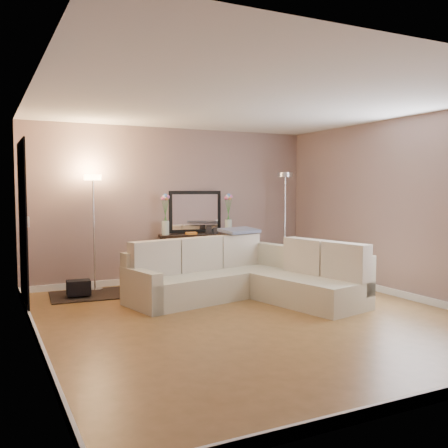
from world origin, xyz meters
name	(u,v)px	position (x,y,z in m)	size (l,w,h in m)	color
floor	(253,318)	(0.00, 0.00, -0.01)	(5.00, 5.50, 0.01)	olive
ceiling	(253,103)	(0.00, 0.00, 2.60)	(5.00, 5.50, 0.01)	white
wall_back	(174,205)	(0.00, 2.76, 1.30)	(5.00, 0.02, 2.60)	gray
wall_front	(442,228)	(0.00, -2.76, 1.30)	(5.00, 0.02, 2.60)	gray
wall_left	(32,217)	(-2.51, 0.00, 1.30)	(0.02, 5.50, 2.60)	gray
wall_right	(406,208)	(2.51, 0.00, 1.30)	(0.02, 5.50, 2.60)	gray
baseboard_back	(175,278)	(0.00, 2.73, 0.05)	(5.00, 0.03, 0.10)	white
baseboard_front	(434,396)	(0.00, -2.73, 0.05)	(5.00, 0.03, 0.10)	white
baseboard_left	(38,340)	(-2.48, 0.00, 0.05)	(0.03, 5.50, 0.10)	white
baseboard_right	(402,294)	(2.48, 0.00, 0.05)	(0.03, 5.50, 0.10)	white
doorway	(23,226)	(-2.48, 1.70, 1.10)	(0.02, 1.20, 2.20)	black
switch_plate	(28,222)	(-2.48, 0.85, 1.20)	(0.02, 0.08, 0.12)	white
sectional_sofa	(244,277)	(0.38, 0.94, 0.32)	(2.92, 2.48, 0.87)	beige
throw_blanket	(239,230)	(0.68, 1.63, 0.92)	(0.62, 0.36, 0.05)	slate
console_table	(193,255)	(0.27, 2.54, 0.46)	(1.35, 0.52, 0.81)	black
leaning_mirror	(195,212)	(0.37, 2.70, 1.18)	(0.93, 0.16, 0.73)	black
table_decor	(198,232)	(0.34, 2.49, 0.84)	(0.56, 0.16, 0.13)	orange
flower_vase_left	(165,218)	(-0.20, 2.60, 1.10)	(0.16, 0.14, 0.69)	silver
flower_vase_right	(228,216)	(0.90, 2.46, 1.10)	(0.16, 0.14, 0.69)	silver
floor_lamp_lit	(93,209)	(-1.41, 2.49, 1.26)	(0.27, 0.27, 1.79)	silver
floor_lamp_unlit	(285,203)	(1.95, 2.29, 1.32)	(0.29, 0.29, 1.87)	silver
charcoal_rug	(91,295)	(-1.53, 2.16, 0.01)	(1.17, 0.87, 0.02)	black
black_bag	(79,287)	(-1.73, 2.08, 0.15)	(0.33, 0.23, 0.21)	black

